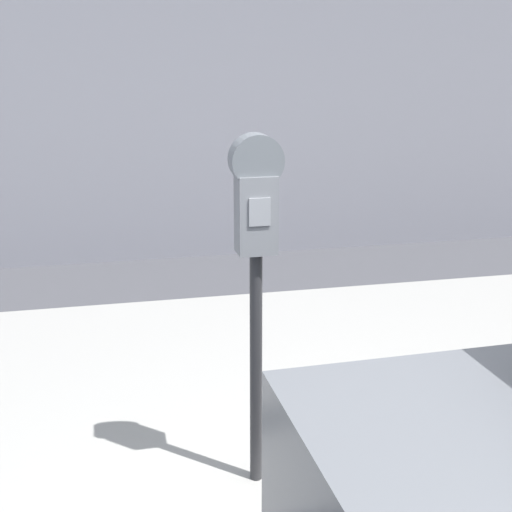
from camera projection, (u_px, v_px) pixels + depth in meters
The scene contains 3 objects.
sidewalk at pixel (302, 376), 4.44m from camera, with size 24.00×2.80×0.13m.
building_facade at pixel (216, 4), 6.68m from camera, with size 24.00×0.30×4.84m.
parking_meter at pixel (256, 233), 2.96m from camera, with size 0.22×0.14×1.58m.
Camera 1 is at (-1.15, -1.69, 2.05)m, focal length 50.00 mm.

